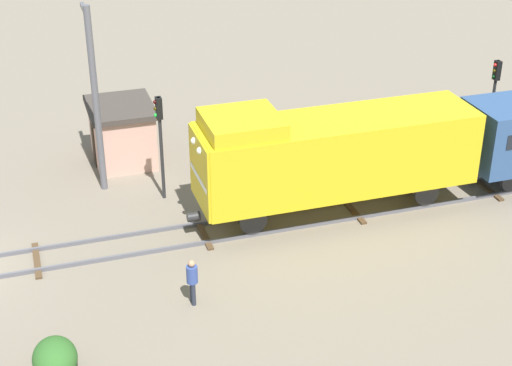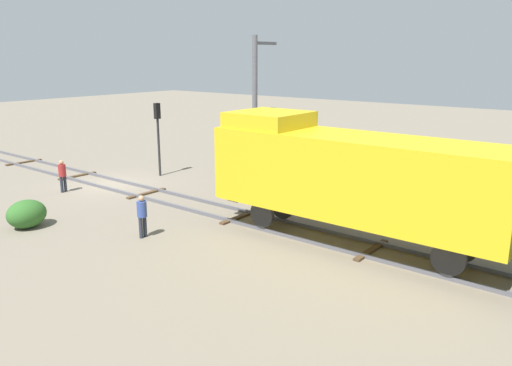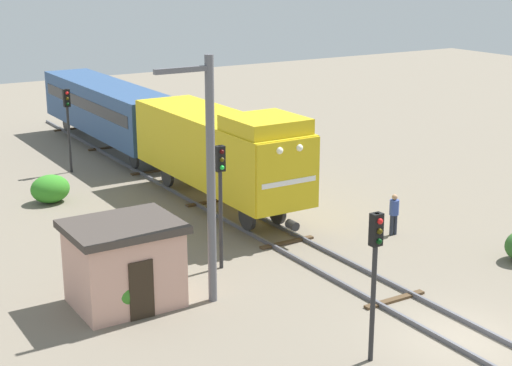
# 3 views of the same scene
# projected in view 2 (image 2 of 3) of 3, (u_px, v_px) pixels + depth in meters

# --- Properties ---
(ground_plane) EXTENTS (112.81, 112.81, 0.00)m
(ground_plane) POSITION_uv_depth(u_px,v_px,m) (110.00, 185.00, 27.56)
(ground_plane) COLOR #756B5B
(railway_track) EXTENTS (2.40, 75.21, 0.16)m
(railway_track) POSITION_uv_depth(u_px,v_px,m) (110.00, 183.00, 27.54)
(railway_track) COLOR #595960
(railway_track) RESTS_ON ground
(locomotive) EXTENTS (2.90, 11.60, 4.60)m
(locomotive) POSITION_uv_depth(u_px,v_px,m) (350.00, 173.00, 18.07)
(locomotive) COLOR gold
(locomotive) RESTS_ON railway_track
(traffic_signal_near) EXTENTS (0.32, 0.34, 4.28)m
(traffic_signal_near) POSITION_uv_depth(u_px,v_px,m) (158.00, 126.00, 28.96)
(traffic_signal_near) COLOR #262628
(traffic_signal_near) RESTS_ON ground
(traffic_signal_mid) EXTENTS (0.32, 0.34, 4.50)m
(traffic_signal_mid) POSITION_uv_depth(u_px,v_px,m) (271.00, 136.00, 24.24)
(traffic_signal_mid) COLOR #262628
(traffic_signal_mid) RESTS_ON ground
(worker_near_track) EXTENTS (0.38, 0.38, 1.70)m
(worker_near_track) POSITION_uv_depth(u_px,v_px,m) (62.00, 173.00, 25.85)
(worker_near_track) COLOR #262B38
(worker_near_track) RESTS_ON ground
(worker_by_signal) EXTENTS (0.38, 0.38, 1.70)m
(worker_by_signal) POSITION_uv_depth(u_px,v_px,m) (142.00, 213.00, 19.32)
(worker_by_signal) COLOR #262B38
(worker_by_signal) RESTS_ON ground
(catenary_mast) EXTENTS (1.94, 0.28, 7.96)m
(catenary_mast) POSITION_uv_depth(u_px,v_px,m) (256.00, 108.00, 26.59)
(catenary_mast) COLOR #595960
(catenary_mast) RESTS_ON ground
(relay_hut) EXTENTS (3.50, 2.90, 2.74)m
(relay_hut) POSITION_uv_depth(u_px,v_px,m) (299.00, 156.00, 28.39)
(relay_hut) COLOR #D19E8C
(relay_hut) RESTS_ON ground
(bush_near) EXTENTS (2.23, 1.82, 1.62)m
(bush_near) POSITION_uv_depth(u_px,v_px,m) (296.00, 164.00, 29.02)
(bush_near) COLOR #377D26
(bush_near) RESTS_ON ground
(bush_mid) EXTENTS (1.61, 1.32, 1.17)m
(bush_mid) POSITION_uv_depth(u_px,v_px,m) (27.00, 214.00, 20.55)
(bush_mid) COLOR #2E6126
(bush_mid) RESTS_ON ground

